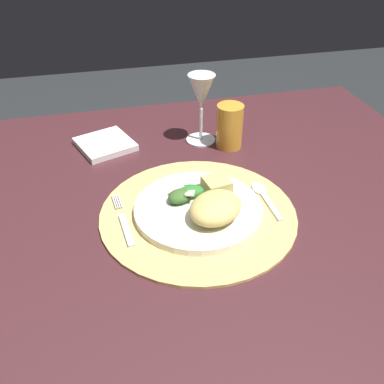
# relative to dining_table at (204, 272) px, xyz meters

# --- Properties ---
(dining_table) EXTENTS (1.18, 1.01, 0.76)m
(dining_table) POSITION_rel_dining_table_xyz_m (0.00, 0.00, 0.00)
(dining_table) COLOR #3F1E22
(dining_table) RESTS_ON ground
(placemat) EXTENTS (0.38, 0.38, 0.01)m
(placemat) POSITION_rel_dining_table_xyz_m (-0.02, -0.03, 0.19)
(placemat) COLOR tan
(placemat) RESTS_ON dining_table
(dinner_plate) EXTENTS (0.25, 0.25, 0.01)m
(dinner_plate) POSITION_rel_dining_table_xyz_m (-0.02, -0.03, 0.20)
(dinner_plate) COLOR white
(dinner_plate) RESTS_ON placemat
(pasta_serving) EXTENTS (0.14, 0.14, 0.04)m
(pasta_serving) POSITION_rel_dining_table_xyz_m (-0.00, -0.06, 0.23)
(pasta_serving) COLOR #D7BC66
(pasta_serving) RESTS_ON dinner_plate
(salad_greens) EXTENTS (0.08, 0.06, 0.02)m
(salad_greens) POSITION_rel_dining_table_xyz_m (-0.04, 0.01, 0.22)
(salad_greens) COLOR #2B7129
(salad_greens) RESTS_ON dinner_plate
(bread_piece) EXTENTS (0.06, 0.06, 0.02)m
(bread_piece) POSITION_rel_dining_table_xyz_m (0.03, 0.02, 0.22)
(bread_piece) COLOR tan
(bread_piece) RESTS_ON dinner_plate
(fork) EXTENTS (0.03, 0.16, 0.00)m
(fork) POSITION_rel_dining_table_xyz_m (-0.17, -0.02, 0.20)
(fork) COLOR silver
(fork) RESTS_ON placemat
(spoon) EXTENTS (0.03, 0.13, 0.01)m
(spoon) POSITION_rel_dining_table_xyz_m (0.12, 0.00, 0.20)
(spoon) COLOR silver
(spoon) RESTS_ON placemat
(napkin) EXTENTS (0.16, 0.16, 0.02)m
(napkin) POSITION_rel_dining_table_xyz_m (-0.18, 0.29, 0.20)
(napkin) COLOR white
(napkin) RESTS_ON dining_table
(wine_glass) EXTENTS (0.07, 0.07, 0.17)m
(wine_glass) POSITION_rel_dining_table_xyz_m (0.06, 0.26, 0.31)
(wine_glass) COLOR silver
(wine_glass) RESTS_ON dining_table
(amber_tumbler) EXTENTS (0.06, 0.06, 0.11)m
(amber_tumbler) POSITION_rel_dining_table_xyz_m (0.12, 0.22, 0.25)
(amber_tumbler) COLOR gold
(amber_tumbler) RESTS_ON dining_table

